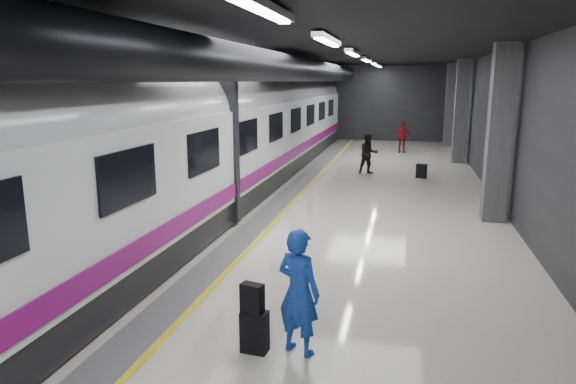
# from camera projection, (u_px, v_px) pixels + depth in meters

# --- Properties ---
(ground) EXTENTS (40.00, 40.00, 0.00)m
(ground) POSITION_uv_depth(u_px,v_px,m) (307.00, 230.00, 12.54)
(ground) COLOR silver
(ground) RESTS_ON ground
(platform_hall) EXTENTS (10.02, 40.02, 4.51)m
(platform_hall) POSITION_uv_depth(u_px,v_px,m) (304.00, 82.00, 12.76)
(platform_hall) COLOR black
(platform_hall) RESTS_ON ground
(train) EXTENTS (3.05, 38.00, 4.05)m
(train) POSITION_uv_depth(u_px,v_px,m) (180.00, 142.00, 12.82)
(train) COLOR black
(train) RESTS_ON ground
(traveler_main) EXTENTS (0.74, 0.62, 1.72)m
(traveler_main) POSITION_uv_depth(u_px,v_px,m) (299.00, 292.00, 6.73)
(traveler_main) COLOR blue
(traveler_main) RESTS_ON ground
(suitcase_main) EXTENTS (0.37, 0.26, 0.58)m
(suitcase_main) POSITION_uv_depth(u_px,v_px,m) (255.00, 332.00, 6.86)
(suitcase_main) COLOR black
(suitcase_main) RESTS_ON ground
(shoulder_bag) EXTENTS (0.33, 0.23, 0.40)m
(shoulder_bag) POSITION_uv_depth(u_px,v_px,m) (252.00, 298.00, 6.74)
(shoulder_bag) COLOR black
(shoulder_bag) RESTS_ON suitcase_main
(traveler_far_a) EXTENTS (0.94, 0.85, 1.59)m
(traveler_far_a) POSITION_uv_depth(u_px,v_px,m) (368.00, 154.00, 19.99)
(traveler_far_a) COLOR black
(traveler_far_a) RESTS_ON ground
(traveler_far_b) EXTENTS (0.98, 0.53, 1.59)m
(traveler_far_b) POSITION_uv_depth(u_px,v_px,m) (402.00, 137.00, 25.99)
(traveler_far_b) COLOR maroon
(traveler_far_b) RESTS_ON ground
(suitcase_far) EXTENTS (0.42, 0.35, 0.53)m
(suitcase_far) POSITION_uv_depth(u_px,v_px,m) (421.00, 171.00, 19.22)
(suitcase_far) COLOR black
(suitcase_far) RESTS_ON ground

